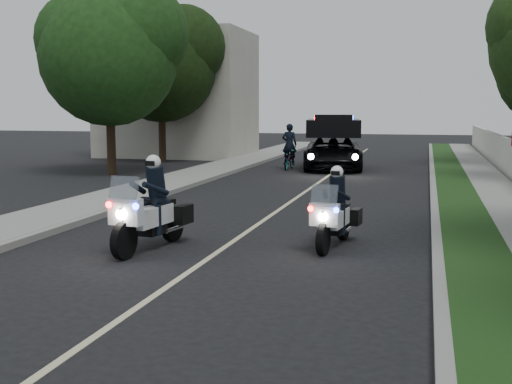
# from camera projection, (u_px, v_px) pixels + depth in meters

# --- Properties ---
(ground) EXTENTS (120.00, 120.00, 0.00)m
(ground) POSITION_uv_depth(u_px,v_px,m) (175.00, 281.00, 10.57)
(ground) COLOR black
(ground) RESTS_ON ground
(curb_right) EXTENTS (0.20, 60.00, 0.15)m
(curb_right) POSITION_uv_depth(u_px,v_px,m) (434.00, 201.00, 19.14)
(curb_right) COLOR gray
(curb_right) RESTS_ON ground
(grass_verge) EXTENTS (1.20, 60.00, 0.16)m
(grass_verge) POSITION_uv_depth(u_px,v_px,m) (459.00, 202.00, 18.97)
(grass_verge) COLOR #193814
(grass_verge) RESTS_ON ground
(sidewalk_right) EXTENTS (1.40, 60.00, 0.16)m
(sidewalk_right) POSITION_uv_depth(u_px,v_px,m) (507.00, 203.00, 18.64)
(sidewalk_right) COLOR gray
(sidewalk_right) RESTS_ON ground
(curb_left) EXTENTS (0.20, 60.00, 0.15)m
(curb_left) POSITION_uv_depth(u_px,v_px,m) (171.00, 192.00, 21.18)
(curb_left) COLOR gray
(curb_left) RESTS_ON ground
(sidewalk_left) EXTENTS (2.00, 60.00, 0.16)m
(sidewalk_left) POSITION_uv_depth(u_px,v_px,m) (139.00, 191.00, 21.46)
(sidewalk_left) COLOR gray
(sidewalk_left) RESTS_ON ground
(building_far) EXTENTS (8.00, 6.00, 7.00)m
(building_far) POSITION_uv_depth(u_px,v_px,m) (178.00, 94.00, 37.58)
(building_far) COLOR #A8A396
(building_far) RESTS_ON ground
(lane_marking) EXTENTS (0.12, 50.00, 0.01)m
(lane_marking) POSITION_uv_depth(u_px,v_px,m) (296.00, 198.00, 20.17)
(lane_marking) COLOR #BFB78C
(lane_marking) RESTS_ON ground
(police_moto_left) EXTENTS (1.05, 2.27, 1.86)m
(police_moto_left) POSITION_uv_depth(u_px,v_px,m) (151.00, 249.00, 12.94)
(police_moto_left) COLOR silver
(police_moto_left) RESTS_ON ground
(police_moto_right) EXTENTS (0.89, 1.98, 1.63)m
(police_moto_right) POSITION_uv_depth(u_px,v_px,m) (334.00, 247.00, 13.19)
(police_moto_right) COLOR silver
(police_moto_right) RESTS_ON ground
(police_suv) EXTENTS (3.22, 5.72, 2.64)m
(police_suv) POSITION_uv_depth(u_px,v_px,m) (333.00, 169.00, 29.65)
(police_suv) COLOR black
(police_suv) RESTS_ON ground
(bicycle) EXTENTS (0.61, 1.74, 0.91)m
(bicycle) POSITION_uv_depth(u_px,v_px,m) (289.00, 169.00, 29.72)
(bicycle) COLOR black
(bicycle) RESTS_ON ground
(cyclist) EXTENTS (0.67, 0.45, 1.85)m
(cyclist) POSITION_uv_depth(u_px,v_px,m) (289.00, 169.00, 29.72)
(cyclist) COLOR black
(cyclist) RESTS_ON ground
(tree_left_near) EXTENTS (5.97, 5.97, 9.29)m
(tree_left_near) POSITION_uv_depth(u_px,v_px,m) (112.00, 175.00, 27.18)
(tree_left_near) COLOR #1C4316
(tree_left_near) RESTS_ON ground
(tree_left_far) EXTENTS (6.04, 6.04, 9.33)m
(tree_left_far) POSITION_uv_depth(u_px,v_px,m) (163.00, 162.00, 33.75)
(tree_left_far) COLOR black
(tree_left_far) RESTS_ON ground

